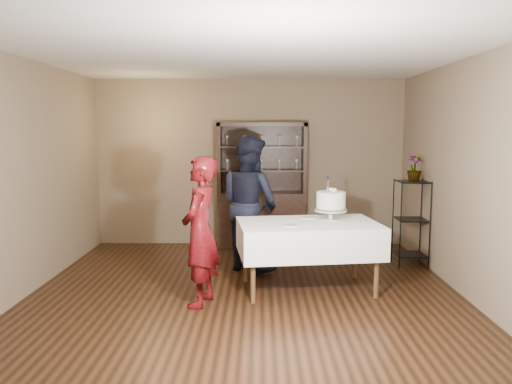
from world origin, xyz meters
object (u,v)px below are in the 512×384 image
Objects in this scene: man at (249,203)px; plant_etagere at (411,219)px; china_hutch at (262,206)px; cake at (331,202)px; potted_plant at (414,168)px; cake_table at (308,238)px; woman at (200,231)px.

plant_etagere is at bearing -129.13° from man.
china_hutch is at bearing -52.72° from man.
cake is at bearing -170.02° from man.
cake is at bearing -144.28° from potted_plant.
cake is at bearing 30.67° from cake_table.
cake_table is at bearing -144.47° from plant_etagere.
plant_etagere is at bearing 36.56° from cake.
china_hutch is 1.32m from man.
china_hutch is at bearing 104.09° from cake_table.
potted_plant is at bearing -27.24° from china_hutch.
man reaches higher than woman.
cake is (0.82, -1.98, 0.36)m from china_hutch.
plant_etagere is 0.66× the size of man.
man is 2.32m from potted_plant.
china_hutch reaches higher than cake_table.
china_hutch reaches higher than man.
cake_table is 1.33m from woman.
china_hutch is 1.10× the size of man.
potted_plant is at bearing -71.39° from plant_etagere.
woman is 3.02× the size of cake.
plant_etagere is 3.19m from woman.
woman is 0.89× the size of man.
plant_etagere is at bearing 131.11° from woman.
china_hutch reaches higher than potted_plant.
china_hutch reaches higher than cake.
cake_table is at bearing -145.17° from potted_plant.
potted_plant is at bearing 35.72° from cake.
cake is (1.49, 0.68, 0.22)m from woman.
cake_table is at bearing -75.91° from china_hutch.
woman reaches higher than plant_etagere.
china_hutch is 2.75m from woman.
plant_etagere is at bearing -26.83° from china_hutch.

